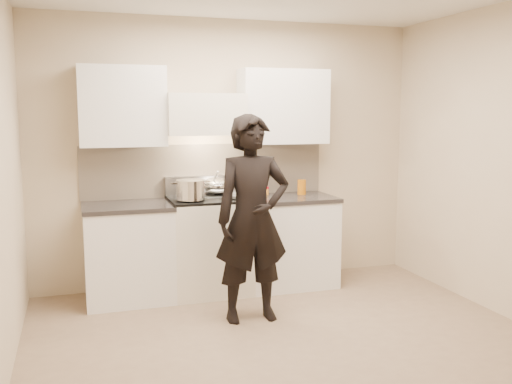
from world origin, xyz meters
The scene contains 11 objects.
ground_plane centered at (0.00, 0.00, 0.00)m, with size 4.00×4.00×0.00m, color #8B745B.
room_shell centered at (-0.06, 0.37, 1.60)m, with size 4.04×3.54×2.70m.
stove centered at (-0.30, 1.42, 0.47)m, with size 0.76×0.65×0.96m.
counter_right centered at (0.53, 1.43, 0.46)m, with size 0.92×0.67×0.92m.
counter_left centered at (-1.08, 1.43, 0.46)m, with size 0.82×0.67×0.92m.
wok centered at (-0.19, 1.55, 1.05)m, with size 0.32×0.40×0.26m.
stock_pot centered at (-0.50, 1.29, 1.05)m, with size 0.39×0.33×0.18m.
utensil_crock centered at (0.21, 1.60, 1.03)m, with size 0.13×0.13×0.36m.
spice_jar centered at (0.36, 1.61, 0.96)m, with size 0.04×0.04×0.08m.
oil_glass centered at (0.72, 1.52, 1.00)m, with size 0.09×0.09×0.16m.
person centered at (-0.12, 0.58, 0.88)m, with size 0.64×0.42×1.76m, color black.
Camera 1 is at (-1.53, -3.94, 1.78)m, focal length 40.00 mm.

